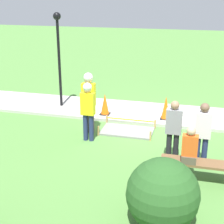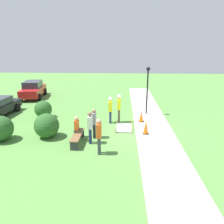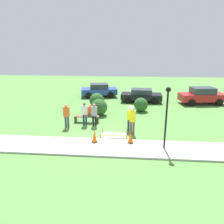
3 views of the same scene
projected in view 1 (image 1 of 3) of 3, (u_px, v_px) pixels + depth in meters
ground_plane at (154, 126)px, 11.41m from camera, size 60.00×60.00×0.00m
sidewalk at (158, 114)px, 12.41m from camera, size 28.00×2.23×0.10m
wet_concrete_patch at (127, 131)px, 10.95m from camera, size 1.68×1.04×0.31m
traffic_cone_near_patch at (166, 108)px, 11.68m from camera, size 0.34×0.34×0.79m
traffic_cone_far_patch at (105, 104)px, 12.10m from camera, size 0.34×0.34×0.76m
park_bench at (201, 167)px, 8.04m from camera, size 1.89×0.44×0.50m
person_seated_on_bench at (190, 148)px, 7.90m from camera, size 0.36×0.44×0.89m
worker_supervisor at (88, 107)px, 10.00m from camera, size 0.40×0.26×1.79m
worker_assistant at (89, 97)px, 10.52m from camera, size 0.40×0.28×1.94m
bystander_in_gray_shirt at (203, 132)px, 8.46m from camera, size 0.40×0.23×1.73m
bystander_in_white_shirt at (173, 128)px, 8.75m from camera, size 0.40×0.22×1.69m
lamppost_near at (58, 45)px, 12.38m from camera, size 0.28×0.28×3.45m
shrub_rounded_near at (163, 194)px, 6.39m from camera, size 1.39×1.39×1.39m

